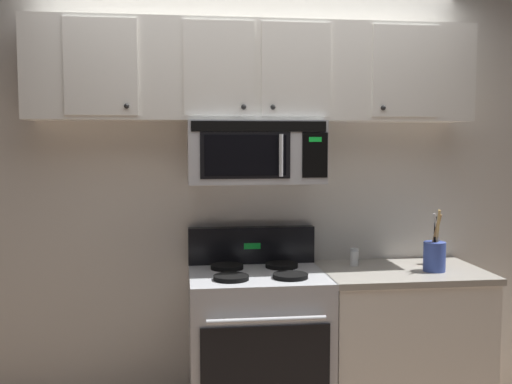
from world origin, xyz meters
TOP-DOWN VIEW (x-y plane):
  - back_wall at (0.00, 0.79)m, footprint 5.20×0.10m
  - stove_range at (0.00, 0.42)m, footprint 0.76×0.69m
  - over_range_microwave at (-0.00, 0.54)m, footprint 0.76×0.43m
  - upper_cabinets at (-0.00, 0.57)m, footprint 2.50×0.36m
  - counter_segment at (0.84, 0.43)m, footprint 0.93×0.65m
  - utensil_crock_blue at (1.00, 0.35)m, footprint 0.12×0.12m
  - salt_shaker at (0.59, 0.55)m, footprint 0.05×0.05m
  - spice_jar at (1.04, 0.54)m, footprint 0.05×0.05m

SIDE VIEW (x-z plane):
  - counter_segment at x=0.84m, z-range 0.00..0.90m
  - stove_range at x=0.00m, z-range -0.09..1.03m
  - spice_jar at x=1.04m, z-range 0.90..1.00m
  - salt_shaker at x=0.59m, z-range 0.90..1.00m
  - utensil_crock_blue at x=1.00m, z-range 0.82..1.17m
  - back_wall at x=0.00m, z-range 0.00..2.70m
  - over_range_microwave at x=0.00m, z-range 1.40..1.75m
  - upper_cabinets at x=0.00m, z-range 1.75..2.30m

